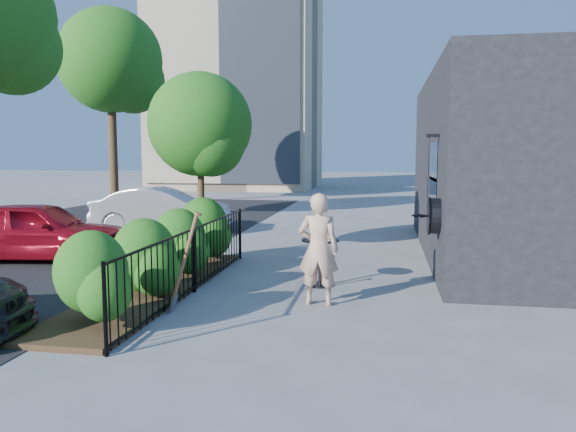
% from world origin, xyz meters
% --- Properties ---
extents(ground, '(120.00, 120.00, 0.00)m').
position_xyz_m(ground, '(0.00, 0.00, 0.00)').
color(ground, gray).
rests_on(ground, ground).
extents(shop_building, '(6.22, 9.00, 4.00)m').
position_xyz_m(shop_building, '(5.50, 4.50, 2.00)').
color(shop_building, black).
rests_on(shop_building, ground).
extents(fence, '(0.05, 6.05, 1.10)m').
position_xyz_m(fence, '(-1.50, 0.00, 0.56)').
color(fence, black).
rests_on(fence, ground).
extents(planting_bed, '(1.30, 6.00, 0.08)m').
position_xyz_m(planting_bed, '(-2.20, 0.00, 0.04)').
color(planting_bed, '#382616').
rests_on(planting_bed, ground).
extents(shrubs, '(1.10, 5.60, 1.24)m').
position_xyz_m(shrubs, '(-2.10, 0.10, 0.70)').
color(shrubs, '#215D15').
rests_on(shrubs, ground).
extents(patio_tree, '(2.20, 2.20, 3.94)m').
position_xyz_m(patio_tree, '(-2.24, 2.76, 2.76)').
color(patio_tree, '#3F2B19').
rests_on(patio_tree, ground).
extents(street, '(9.00, 30.00, 0.01)m').
position_xyz_m(street, '(-7.00, 3.00, 0.00)').
color(street, black).
rests_on(street, ground).
extents(street_tree_far, '(4.40, 4.40, 8.28)m').
position_xyz_m(street_tree_far, '(-9.94, 13.96, 5.92)').
color(street_tree_far, '#3F2B19').
rests_on(street_tree_far, ground).
extents(cafe_table, '(0.65, 0.65, 0.88)m').
position_xyz_m(cafe_table, '(0.50, 0.80, 0.57)').
color(cafe_table, black).
rests_on(cafe_table, ground).
extents(woman, '(0.64, 0.43, 1.71)m').
position_xyz_m(woman, '(0.61, -0.39, 0.85)').
color(woman, tan).
rests_on(woman, ground).
extents(shovel, '(0.51, 0.20, 1.51)m').
position_xyz_m(shovel, '(-1.26, -1.18, 0.66)').
color(shovel, brown).
rests_on(shovel, ground).
extents(car_red, '(3.96, 2.02, 1.29)m').
position_xyz_m(car_red, '(-5.72, 2.10, 0.64)').
color(car_red, '#A30D1E').
rests_on(car_red, ground).
extents(car_silver, '(4.09, 1.83, 1.31)m').
position_xyz_m(car_silver, '(-4.82, 6.72, 0.65)').
color(car_silver, '#B8B8BD').
rests_on(car_silver, ground).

